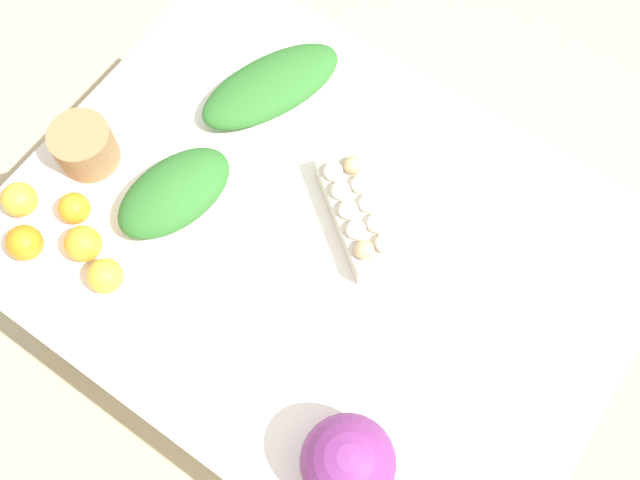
# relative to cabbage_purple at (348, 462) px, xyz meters

# --- Properties ---
(ground_plane) EXTENTS (8.00, 8.00, 0.00)m
(ground_plane) POSITION_rel_cabbage_purple_xyz_m (0.31, -0.36, -0.87)
(ground_plane) COLOR #C6B289
(dining_table) EXTENTS (1.36, 1.03, 0.78)m
(dining_table) POSITION_rel_cabbage_purple_xyz_m (0.31, -0.36, -0.18)
(dining_table) COLOR silver
(dining_table) RESTS_ON ground_plane
(cabbage_purple) EXTENTS (0.18, 0.18, 0.18)m
(cabbage_purple) POSITION_rel_cabbage_purple_xyz_m (0.00, 0.00, 0.00)
(cabbage_purple) COLOR #7A2D75
(cabbage_purple) RESTS_ON dining_table
(egg_carton) EXTENTS (0.29, 0.25, 0.09)m
(egg_carton) POSITION_rel_cabbage_purple_xyz_m (0.27, -0.45, -0.05)
(egg_carton) COLOR beige
(egg_carton) RESTS_ON dining_table
(paper_bag) EXTENTS (0.14, 0.14, 0.10)m
(paper_bag) POSITION_rel_cabbage_purple_xyz_m (0.87, -0.23, -0.04)
(paper_bag) COLOR #997047
(paper_bag) RESTS_ON dining_table
(greens_bunch_dandelion) EXTENTS (0.23, 0.31, 0.10)m
(greens_bunch_dandelion) POSITION_rel_cabbage_purple_xyz_m (0.63, -0.26, -0.04)
(greens_bunch_dandelion) COLOR #2D6B28
(greens_bunch_dandelion) RESTS_ON dining_table
(greens_bunch_kale) EXTENTS (0.29, 0.40, 0.08)m
(greens_bunch_kale) POSITION_rel_cabbage_purple_xyz_m (0.63, -0.61, -0.05)
(greens_bunch_kale) COLOR #2D6B28
(greens_bunch_kale) RESTS_ON dining_table
(orange_0) EXTENTS (0.08, 0.08, 0.08)m
(orange_0) POSITION_rel_cabbage_purple_xyz_m (0.72, -0.05, -0.05)
(orange_0) COLOR orange
(orange_0) RESTS_ON dining_table
(orange_1) EXTENTS (0.07, 0.07, 0.07)m
(orange_1) POSITION_rel_cabbage_purple_xyz_m (0.79, -0.11, -0.05)
(orange_1) COLOR orange
(orange_1) RESTS_ON dining_table
(orange_2) EXTENTS (0.08, 0.08, 0.08)m
(orange_2) POSITION_rel_cabbage_purple_xyz_m (0.82, 0.02, -0.05)
(orange_2) COLOR orange
(orange_2) RESTS_ON dining_table
(orange_3) EXTENTS (0.08, 0.08, 0.08)m
(orange_3) POSITION_rel_cabbage_purple_xyz_m (0.91, -0.05, -0.05)
(orange_3) COLOR #F9A833
(orange_3) RESTS_ON dining_table
(orange_4) EXTENTS (0.08, 0.08, 0.08)m
(orange_4) POSITION_rel_cabbage_purple_xyz_m (0.63, -0.03, -0.05)
(orange_4) COLOR #F9A833
(orange_4) RESTS_ON dining_table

